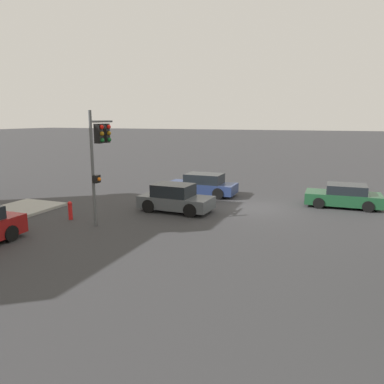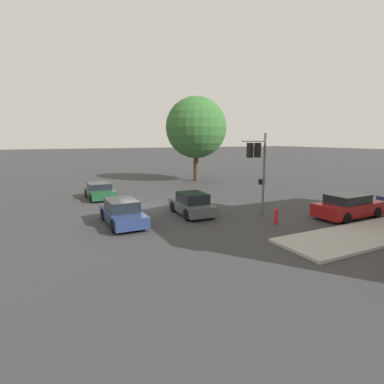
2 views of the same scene
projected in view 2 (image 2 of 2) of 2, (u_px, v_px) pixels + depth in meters
ground_plane at (140, 207)px, 22.03m from camera, size 300.00×300.00×0.00m
street_tree at (196, 128)px, 34.87m from camera, size 7.10×7.10×9.80m
traffic_signal at (257, 160)px, 18.59m from camera, size 0.58×1.92×5.30m
crossing_car_0 at (192, 204)px, 19.64m from camera, size 3.98×2.03×1.48m
crossing_car_1 at (100, 191)px, 25.14m from camera, size 4.09×2.11×1.29m
crossing_car_2 at (123, 213)px, 17.51m from camera, size 4.51×1.99×1.43m
parked_car_0 at (348, 206)px, 18.95m from camera, size 2.14×4.83×1.50m
fire_hydrant at (276, 216)px, 17.53m from camera, size 0.22×0.22×0.92m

